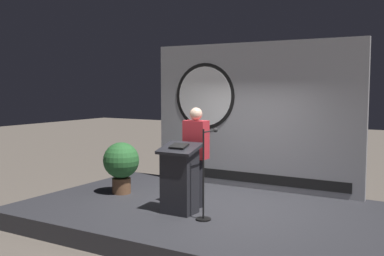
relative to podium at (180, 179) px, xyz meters
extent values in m
plane|color=#6B6056|center=(0.28, 0.50, -0.86)|extent=(40.00, 40.00, 0.00)
cube|color=#333338|center=(0.28, 0.50, -0.71)|extent=(6.40, 4.00, 0.30)
cube|color=#9E9EA3|center=(0.28, 2.35, 0.92)|extent=(4.42, 0.10, 2.96)
cylinder|color=black|center=(-0.80, 2.29, 1.31)|extent=(1.41, 0.02, 1.41)
cylinder|color=white|center=(-0.80, 2.29, 1.31)|extent=(1.26, 0.02, 1.26)
cube|color=black|center=(0.28, 2.29, -0.34)|extent=(3.98, 0.02, 0.20)
cube|color=#26262B|center=(0.00, 0.00, -0.04)|extent=(0.52, 0.40, 1.04)
cube|color=#26262B|center=(0.00, 0.00, 0.51)|extent=(0.64, 0.50, 0.18)
cube|color=black|center=(0.00, -0.02, 0.55)|extent=(0.28, 0.20, 0.08)
cylinder|color=black|center=(0.03, 0.48, -0.14)|extent=(0.26, 0.26, 0.84)
cube|color=red|center=(0.03, 0.48, 0.61)|extent=(0.40, 0.24, 0.66)
sphere|color=beige|center=(0.03, 0.48, 1.04)|extent=(0.22, 0.22, 0.22)
cylinder|color=black|center=(0.53, -0.15, -0.55)|extent=(0.24, 0.24, 0.02)
cylinder|color=black|center=(0.53, -0.15, 0.15)|extent=(0.03, 0.03, 1.42)
cylinder|color=black|center=(0.53, 0.05, 0.81)|extent=(0.02, 0.40, 0.02)
sphere|color=#262626|center=(0.53, 0.25, 0.81)|extent=(0.07, 0.07, 0.07)
cylinder|color=brown|center=(-1.71, 0.60, -0.41)|extent=(0.36, 0.36, 0.30)
sphere|color=#2D6B33|center=(-1.71, 0.60, 0.09)|extent=(0.70, 0.70, 0.70)
camera|label=1|loc=(3.89, -6.22, 1.50)|focal=42.67mm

